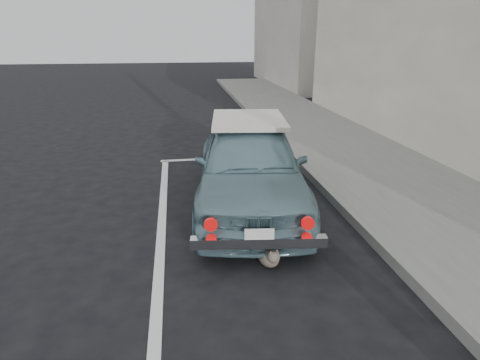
% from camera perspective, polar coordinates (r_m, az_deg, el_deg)
% --- Properties ---
extents(building_far, '(3.50, 10.00, 8.00)m').
position_cam_1_polar(building_far, '(23.09, 9.32, 23.21)').
color(building_far, '#AFA69F').
rests_on(building_far, ground).
extents(pline_front, '(3.00, 0.12, 0.01)m').
position_cam_1_polar(pline_front, '(8.93, -1.54, 3.15)').
color(pline_front, silver).
rests_on(pline_front, ground).
extents(pline_side, '(0.12, 7.00, 0.01)m').
position_cam_1_polar(pline_side, '(5.61, -11.17, -7.80)').
color(pline_side, silver).
rests_on(pline_side, ground).
extents(retro_coupe, '(2.11, 4.21, 1.38)m').
position_cam_1_polar(retro_coupe, '(6.27, 1.36, 2.44)').
color(retro_coupe, slate).
rests_on(retro_coupe, ground).
extents(cat, '(0.30, 0.55, 0.29)m').
position_cam_1_polar(cat, '(4.82, 4.14, -10.64)').
color(cat, '#675D4F').
rests_on(cat, ground).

